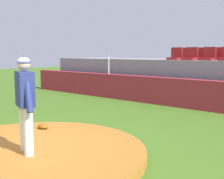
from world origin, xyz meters
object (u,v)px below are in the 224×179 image
at_px(stadium_chair_5, 186,56).
at_px(stadium_chair_6, 201,56).
at_px(stadium_chair_0, 175,56).
at_px(fielding_glove, 43,126).
at_px(stadium_chair_7, 219,56).
at_px(pitcher, 25,97).
at_px(stadium_chair_1, 191,56).
at_px(stadium_chair_2, 208,56).

distance_m(stadium_chair_5, stadium_chair_6, 0.70).
relative_size(stadium_chair_0, stadium_chair_6, 1.00).
distance_m(fielding_glove, stadium_chair_6, 7.71).
bearing_deg(stadium_chair_0, stadium_chair_7, -147.43).
bearing_deg(stadium_chair_5, fielding_glove, 92.83).
height_order(pitcher, stadium_chair_6, stadium_chair_6).
height_order(pitcher, stadium_chair_0, stadium_chair_0).
height_order(pitcher, stadium_chair_5, stadium_chair_5).
relative_size(stadium_chair_1, stadium_chair_6, 1.00).
xyz_separation_m(stadium_chair_1, stadium_chair_7, (0.73, 0.94, 0.00)).
bearing_deg(stadium_chair_7, stadium_chair_5, 1.73).
bearing_deg(stadium_chair_1, stadium_chair_2, -175.53).
bearing_deg(pitcher, stadium_chair_7, 111.00).
bearing_deg(stadium_chair_2, fielding_glove, 81.41).
distance_m(pitcher, stadium_chair_7, 8.79).
relative_size(fielding_glove, stadium_chair_0, 0.60).
relative_size(stadium_chair_2, stadium_chair_5, 1.00).
distance_m(pitcher, stadium_chair_2, 7.91).
relative_size(pitcher, stadium_chair_7, 3.47).
relative_size(stadium_chair_5, stadium_chair_7, 1.00).
xyz_separation_m(fielding_glove, stadium_chair_6, (0.33, 7.53, 1.60)).
height_order(fielding_glove, stadium_chair_6, stadium_chair_6).
bearing_deg(stadium_chair_5, stadium_chair_1, 127.71).
relative_size(stadium_chair_0, stadium_chair_7, 1.00).
bearing_deg(stadium_chair_2, stadium_chair_0, 0.76).
distance_m(stadium_chair_0, stadium_chair_7, 1.68).
bearing_deg(stadium_chair_1, stadium_chair_0, -2.97).
bearing_deg(stadium_chair_7, stadium_chair_6, 3.10).
bearing_deg(stadium_chair_2, pitcher, 91.43).
height_order(fielding_glove, stadium_chair_0, stadium_chair_0).
bearing_deg(stadium_chair_6, stadium_chair_0, 51.28).
bearing_deg(stadium_chair_2, stadium_chair_1, 4.47).
xyz_separation_m(pitcher, stadium_chair_2, (-0.20, 7.88, 0.65)).
bearing_deg(pitcher, stadium_chair_5, 120.24).
xyz_separation_m(stadium_chair_6, stadium_chair_7, (0.72, 0.04, 0.00)).
bearing_deg(stadium_chair_6, stadium_chair_1, 89.62).
bearing_deg(stadium_chair_0, stadium_chair_6, -128.72).
xyz_separation_m(stadium_chair_1, stadium_chair_5, (-0.69, 0.90, 0.00)).
bearing_deg(stadium_chair_0, stadium_chair_1, 177.03).
bearing_deg(stadium_chair_0, stadium_chair_5, -89.61).
bearing_deg(stadium_chair_7, fielding_glove, 82.11).
distance_m(stadium_chair_1, stadium_chair_7, 1.19).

